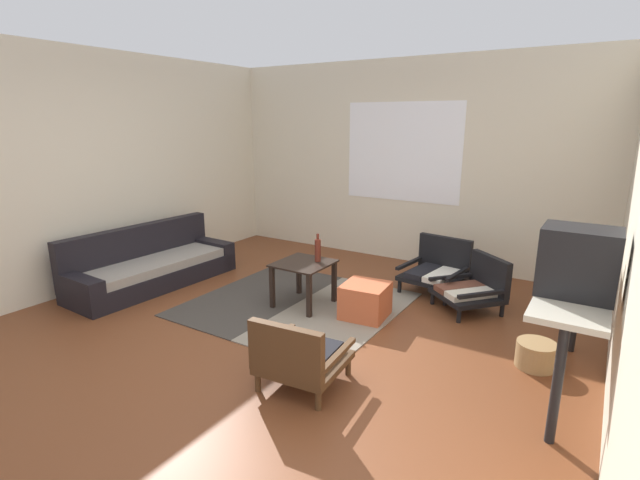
{
  "coord_description": "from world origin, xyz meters",
  "views": [
    {
      "loc": [
        2.45,
        -2.95,
        1.92
      ],
      "look_at": [
        -0.03,
        0.98,
        0.72
      ],
      "focal_mm": 26.17,
      "sensor_mm": 36.0,
      "label": 1
    }
  ],
  "objects": [
    {
      "name": "ground_plane",
      "position": [
        0.0,
        0.0,
        0.0
      ],
      "size": [
        7.8,
        7.8,
        0.0
      ],
      "primitive_type": "plane",
      "color": "brown"
    },
    {
      "name": "far_wall_with_window",
      "position": [
        0.0,
        3.06,
        1.35
      ],
      "size": [
        5.6,
        0.13,
        2.7
      ],
      "color": "beige",
      "rests_on": "ground"
    },
    {
      "name": "side_wall_left",
      "position": [
        -2.66,
        0.3,
        1.35
      ],
      "size": [
        0.12,
        6.6,
        2.7
      ],
      "primitive_type": "cube",
      "color": "beige",
      "rests_on": "ground"
    },
    {
      "name": "area_rug",
      "position": [
        -0.25,
        0.84,
        0.01
      ],
      "size": [
        2.07,
        2.01,
        0.01
      ],
      "color": "#38332D",
      "rests_on": "ground"
    },
    {
      "name": "couch",
      "position": [
        -2.08,
        0.45,
        0.22
      ],
      "size": [
        0.78,
        2.01,
        0.69
      ],
      "color": "black",
      "rests_on": "ground"
    },
    {
      "name": "coffee_table",
      "position": [
        -0.18,
        0.88,
        0.37
      ],
      "size": [
        0.54,
        0.57,
        0.48
      ],
      "color": "black",
      "rests_on": "ground"
    },
    {
      "name": "armchair_by_window",
      "position": [
        0.87,
        2.06,
        0.27
      ],
      "size": [
        0.72,
        0.68,
        0.6
      ],
      "color": "black",
      "rests_on": "ground"
    },
    {
      "name": "armchair_striped_foreground",
      "position": [
        0.69,
        -0.44,
        0.25
      ],
      "size": [
        0.63,
        0.64,
        0.57
      ],
      "color": "#472D19",
      "rests_on": "ground"
    },
    {
      "name": "armchair_corner",
      "position": [
        1.38,
        1.73,
        0.25
      ],
      "size": [
        0.82,
        0.82,
        0.56
      ],
      "color": "black",
      "rests_on": "ground"
    },
    {
      "name": "ottoman_orange",
      "position": [
        0.52,
        0.95,
        0.17
      ],
      "size": [
        0.47,
        0.47,
        0.35
      ],
      "primitive_type": "cube",
      "rotation": [
        0.0,
        0.0,
        0.1
      ],
      "color": "#BC5633",
      "rests_on": "ground"
    },
    {
      "name": "console_shelf",
      "position": [
        2.33,
        0.58,
        0.72
      ],
      "size": [
        0.44,
        1.5,
        0.81
      ],
      "color": "#B2AD9E",
      "rests_on": "ground"
    },
    {
      "name": "crt_television",
      "position": [
        2.32,
        0.37,
        1.03
      ],
      "size": [
        0.46,
        0.36,
        0.45
      ],
      "color": "black",
      "rests_on": "console_shelf"
    },
    {
      "name": "clay_vase",
      "position": [
        2.33,
        1.0,
        0.93
      ],
      "size": [
        0.24,
        0.24,
        0.34
      ],
      "color": "#A87047",
      "rests_on": "console_shelf"
    },
    {
      "name": "glass_bottle",
      "position": [
        -0.07,
        1.0,
        0.6
      ],
      "size": [
        0.06,
        0.06,
        0.3
      ],
      "color": "#5B2319",
      "rests_on": "coffee_table"
    },
    {
      "name": "wicker_basket",
      "position": [
        2.11,
        0.82,
        0.1
      ],
      "size": [
        0.31,
        0.31,
        0.21
      ],
      "primitive_type": "cylinder",
      "color": "#9E7A4C",
      "rests_on": "ground"
    }
  ]
}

